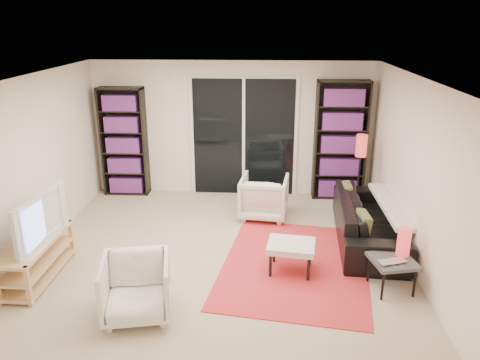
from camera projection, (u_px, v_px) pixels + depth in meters
The scene contains 20 objects.
floor at pixel (221, 256), 6.42m from camera, with size 5.00×5.00×0.00m, color #B6A58C.
wall_back at pixel (233, 129), 8.38m from camera, with size 5.00×0.02×2.40m, color white.
wall_front at pixel (189, 273), 3.67m from camera, with size 5.00×0.02×2.40m, color white.
wall_left at pixel (30, 169), 6.15m from camera, with size 0.02×5.00×2.40m, color white.
wall_right at pixel (417, 176), 5.90m from camera, with size 0.02×5.00×2.40m, color white.
ceiling at pixel (218, 78), 5.63m from camera, with size 5.00×5.00×0.02m, color white.
sliding_door at pixel (244, 138), 8.38m from camera, with size 1.92×0.08×2.16m.
bookshelf_left at pixel (124, 142), 8.39m from camera, with size 0.80×0.30×1.95m.
bookshelf_right at pixel (340, 141), 8.17m from camera, with size 0.90×0.30×2.10m.
tv_stand at pixel (38, 258), 5.81m from camera, with size 0.42×1.31×0.50m.
tv at pixel (33, 218), 5.63m from camera, with size 1.06×0.14×0.61m, color black.
rug at pixel (295, 265), 6.17m from camera, with size 1.86×2.51×0.01m, color red.
sofa at pixel (369, 220), 6.75m from camera, with size 2.21×0.86×0.64m, color black.
armchair_back at pixel (264, 197), 7.56m from camera, with size 0.74×0.76×0.69m, color silver.
armchair_front at pixel (136, 288), 5.04m from camera, with size 0.72×0.74×0.67m, color silver.
ottoman at pixel (291, 247), 5.91m from camera, with size 0.65×0.56×0.40m.
side_table at pixel (392, 263), 5.51m from camera, with size 0.58×0.58×0.40m.
laptop at pixel (395, 264), 5.38m from camera, with size 0.33×0.21×0.03m, color silver.
table_lamp at pixel (404, 241), 5.55m from camera, with size 0.16×0.16×0.35m, color red.
floor_lamp at pixel (361, 154), 7.57m from camera, with size 0.20×0.20×1.32m.
Camera 1 is at (0.57, -5.69, 3.10)m, focal length 35.00 mm.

